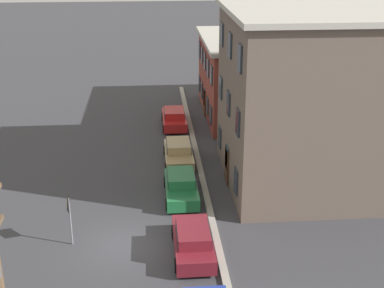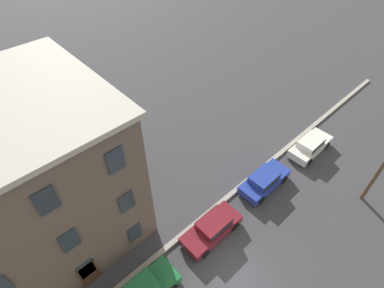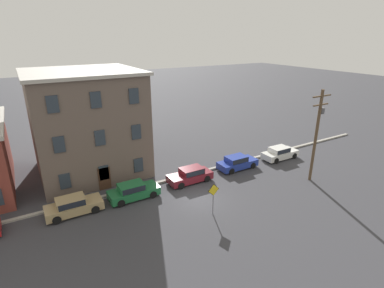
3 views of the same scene
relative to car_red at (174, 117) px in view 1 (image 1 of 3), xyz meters
The scene contains 9 objects.
ground_plane 17.34m from the car_red, 10.88° to the right, with size 200.00×200.00×0.00m, color #38383D.
kerb_strip 17.07m from the car_red, ahead, with size 56.00×0.36×0.16m, color #9E998E.
apartment_corner 9.15m from the car_red, 107.07° to the left, with size 11.95×11.91×6.44m.
apartment_midblock 13.74m from the car_red, 36.41° to the left, with size 10.59×10.47×10.46m.
car_red is the anchor object (origin of this frame).
car_tan 7.14m from the car_red, ahead, with size 4.40×1.92×1.43m.
car_green 12.14m from the car_red, ahead, with size 4.40×1.92×1.43m.
car_maroon 18.10m from the car_red, ahead, with size 4.40×1.92×1.43m.
caution_sign 17.82m from the car_red, 19.35° to the right, with size 1.03×0.08×2.72m.
Camera 1 is at (22.82, 1.41, 14.31)m, focal length 50.00 mm.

